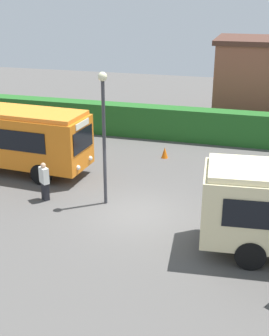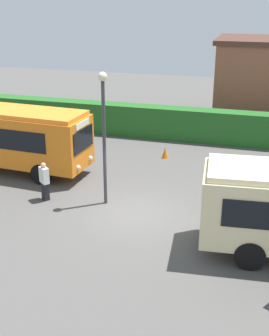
{
  "view_description": "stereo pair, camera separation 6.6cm",
  "coord_description": "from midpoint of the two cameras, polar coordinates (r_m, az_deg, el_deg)",
  "views": [
    {
      "loc": [
        4.38,
        -15.44,
        8.33
      ],
      "look_at": [
        -0.3,
        0.81,
        1.65
      ],
      "focal_mm": 47.69,
      "sensor_mm": 36.0,
      "label": 1
    },
    {
      "loc": [
        4.44,
        -15.42,
        8.33
      ],
      "look_at": [
        -0.3,
        0.81,
        1.65
      ],
      "focal_mm": 47.69,
      "sensor_mm": 36.0,
      "label": 2
    }
  ],
  "objects": [
    {
      "name": "ground_plane",
      "position": [
        18.08,
        0.11,
        -5.87
      ],
      "size": [
        64.0,
        64.0,
        0.0
      ],
      "primitive_type": "plane",
      "color": "#514F4C"
    },
    {
      "name": "bus_orange",
      "position": [
        22.9,
        -16.64,
        4.11
      ],
      "size": [
        9.02,
        2.91,
        3.15
      ],
      "rotation": [
        0.0,
        0.0,
        -0.06
      ],
      "color": "orange",
      "rests_on": "ground_plane"
    },
    {
      "name": "person_left",
      "position": [
        19.28,
        -11.54,
        -1.61
      ],
      "size": [
        0.55,
        0.51,
        1.7
      ],
      "rotation": [
        0.0,
        0.0,
        0.9
      ],
      "color": "black",
      "rests_on": "ground_plane"
    },
    {
      "name": "hedge_row",
      "position": [
        27.02,
        6.1,
        5.61
      ],
      "size": [
        44.0,
        1.16,
        1.91
      ],
      "primitive_type": "cube",
      "color": "#225E22",
      "rests_on": "ground_plane"
    },
    {
      "name": "traffic_cone",
      "position": [
        24.02,
        3.8,
        1.98
      ],
      "size": [
        0.36,
        0.36,
        0.6
      ],
      "primitive_type": "cone",
      "color": "orange",
      "rests_on": "ground_plane"
    },
    {
      "name": "lamppost",
      "position": [
        17.77,
        -4.06,
        5.58
      ],
      "size": [
        0.36,
        0.36,
        5.52
      ],
      "color": "#38383D",
      "rests_on": "ground_plane"
    }
  ]
}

